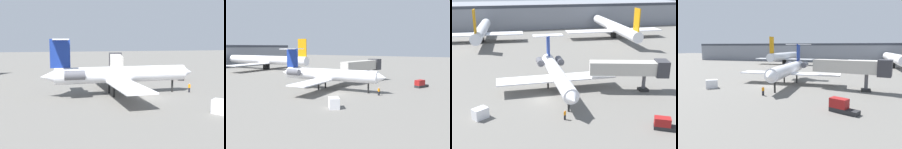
{
  "view_description": "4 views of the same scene",
  "coord_description": "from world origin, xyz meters",
  "views": [
    {
      "loc": [
        -37.89,
        15.82,
        9.11
      ],
      "look_at": [
        5.23,
        5.0,
        3.35
      ],
      "focal_mm": 40.59,
      "sensor_mm": 36.0,
      "label": 1
    },
    {
      "loc": [
        -45.23,
        -23.74,
        10.11
      ],
      "look_at": [
        3.94,
        1.48,
        3.68
      ],
      "focal_mm": 38.94,
      "sensor_mm": 36.0,
      "label": 2
    },
    {
      "loc": [
        -6.31,
        -49.18,
        21.83
      ],
      "look_at": [
        4.88,
        3.31,
        3.56
      ],
      "focal_mm": 45.64,
      "sensor_mm": 36.0,
      "label": 3
    },
    {
      "loc": [
        17.52,
        -43.06,
        8.85
      ],
      "look_at": [
        5.04,
        0.0,
        2.83
      ],
      "focal_mm": 33.37,
      "sensor_mm": 36.0,
      "label": 4
    }
  ],
  "objects": [
    {
      "name": "ground_crew_marshaller",
      "position": [
        2.46,
        -8.74,
        0.86
      ],
      "size": [
        0.43,
        0.48,
        1.69
      ],
      "color": "black",
      "rests_on": "ground_plane"
    },
    {
      "name": "regional_jet",
      "position": [
        3.57,
        4.36,
        3.6
      ],
      "size": [
        24.03,
        27.15,
        9.57
      ],
      "color": "white",
      "rests_on": "ground_plane"
    },
    {
      "name": "parked_airliner_west_end",
      "position": [
        -13.98,
        55.14,
        4.1
      ],
      "size": [
        29.13,
        34.51,
        13.01
      ],
      "color": "silver",
      "rests_on": "ground_plane"
    },
    {
      "name": "baggage_tug_lead",
      "position": [
        16.59,
        -14.9,
        0.84
      ],
      "size": [
        4.21,
        3.0,
        1.9
      ],
      "color": "#262628",
      "rests_on": "ground_plane"
    },
    {
      "name": "cargo_container_uld",
      "position": [
        -10.93,
        -5.41,
        0.9
      ],
      "size": [
        2.86,
        2.7,
        1.79
      ],
      "color": "silver",
      "rests_on": "ground_plane"
    },
    {
      "name": "jet_bridge",
      "position": [
        18.56,
        0.76,
        4.7
      ],
      "size": [
        15.72,
        6.44,
        6.4
      ],
      "color": "#B7B2A8",
      "rests_on": "ground_plane"
    },
    {
      "name": "ground_plane",
      "position": [
        0.0,
        0.0,
        -0.05
      ],
      "size": [
        400.0,
        400.0,
        0.1
      ],
      "primitive_type": "cube",
      "color": "#66635E"
    },
    {
      "name": "parked_airliner_west_mid",
      "position": [
        34.85,
        52.47,
        4.11
      ],
      "size": [
        36.63,
        43.51,
        13.03
      ],
      "color": "white",
      "rests_on": "ground_plane"
    },
    {
      "name": "terminal_building",
      "position": [
        0.0,
        88.78,
        5.38
      ],
      "size": [
        158.62,
        25.28,
        10.74
      ],
      "color": "gray",
      "rests_on": "ground_plane"
    }
  ]
}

